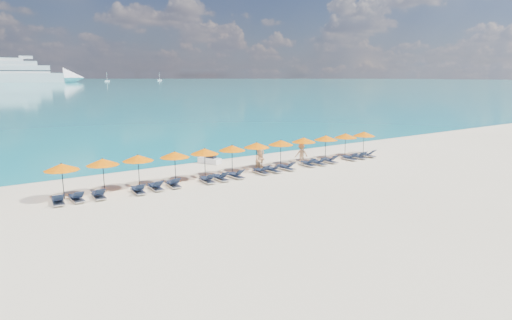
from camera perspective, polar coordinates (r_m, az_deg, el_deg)
ground at (r=30.01m, az=3.23°, el=-3.17°), size 1400.00×1400.00×0.00m
cruise_ship at (r=532.23m, az=-29.05°, el=10.05°), size 134.01×37.35×36.87m
sailboat_near at (r=575.05m, az=-19.24°, el=9.96°), size 6.08×2.03×11.14m
sailboat_far at (r=632.49m, az=-12.73°, el=10.37°), size 6.51×2.17×11.94m
jetski at (r=36.98m, az=-6.19°, el=0.00°), size 1.51×2.18×0.73m
beachgoer_a at (r=35.14m, az=0.64°, el=0.59°), size 0.76×0.55×1.93m
beachgoer_b at (r=33.30m, az=0.49°, el=-0.08°), size 0.92×0.56×1.85m
beachgoer_c at (r=36.72m, az=6.07°, el=0.82°), size 1.23×0.89×1.73m
umbrella_0 at (r=28.34m, az=-24.51°, el=-0.85°), size 2.10×2.10×2.28m
umbrella_1 at (r=29.00m, az=-19.77°, el=-0.24°), size 2.10×2.10×2.28m
umbrella_2 at (r=29.69m, az=-15.46°, el=0.27°), size 2.10×2.10×2.28m
umbrella_3 at (r=30.37m, az=-10.79°, el=0.72°), size 2.10×2.10×2.28m
umbrella_4 at (r=31.35m, az=-6.86°, el=1.16°), size 2.10×2.10×2.28m
umbrella_5 at (r=32.63m, az=-3.22°, el=1.62°), size 2.10×2.10×2.28m
umbrella_6 at (r=33.93m, az=0.08°, el=2.01°), size 2.10×2.10×2.28m
umbrella_7 at (r=35.27m, az=3.33°, el=2.34°), size 2.10×2.10×2.28m
umbrella_8 at (r=36.86m, az=6.39°, el=2.67°), size 2.10×2.10×2.28m
umbrella_9 at (r=38.40m, az=9.30°, el=2.94°), size 2.10×2.10×2.28m
umbrella_10 at (r=40.12m, az=11.86°, el=3.19°), size 2.10×2.10×2.28m
umbrella_11 at (r=41.76m, az=14.21°, el=3.40°), size 2.10×2.10×2.28m
lounger_0 at (r=27.75m, az=-24.88°, el=-4.91°), size 0.76×1.75×0.66m
lounger_1 at (r=27.94m, az=-22.81°, el=-4.64°), size 0.71×1.73×0.66m
lounger_2 at (r=28.10m, az=-20.25°, el=-4.36°), size 0.68×1.72×0.66m
lounger_3 at (r=28.49m, az=-15.42°, el=-3.86°), size 0.73×1.74×0.66m
lounger_4 at (r=29.07m, az=-13.24°, el=-3.45°), size 0.63×1.70×0.66m
lounger_5 at (r=29.55m, az=-10.96°, el=-3.12°), size 0.75×1.74×0.66m
lounger_6 at (r=30.36m, az=-6.51°, el=-2.60°), size 0.73×1.74×0.66m
lounger_7 at (r=30.87m, az=-4.75°, el=-2.33°), size 0.62×1.70×0.66m
lounger_8 at (r=31.54m, az=-2.73°, el=-2.02°), size 0.72×1.73×0.66m
lounger_9 at (r=32.87m, az=0.69°, el=-1.46°), size 0.63×1.70×0.66m
lounger_10 at (r=33.46m, az=2.22°, el=-1.24°), size 0.78×1.75×0.66m
lounger_11 at (r=34.29m, az=4.10°, el=-0.95°), size 0.72×1.73×0.66m
lounger_12 at (r=35.90m, az=6.89°, el=-0.45°), size 0.69×1.73×0.66m
lounger_13 at (r=36.50m, az=8.32°, el=-0.30°), size 0.67×1.72×0.66m
lounger_14 at (r=37.53m, az=9.80°, el=-0.03°), size 0.67×1.72×0.66m
lounger_15 at (r=39.05m, az=12.35°, el=0.31°), size 0.66×1.71×0.66m
lounger_16 at (r=39.95m, az=13.53°, el=0.50°), size 0.65×1.71×0.66m
lounger_17 at (r=40.94m, az=14.62°, el=0.70°), size 0.78×1.75×0.66m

